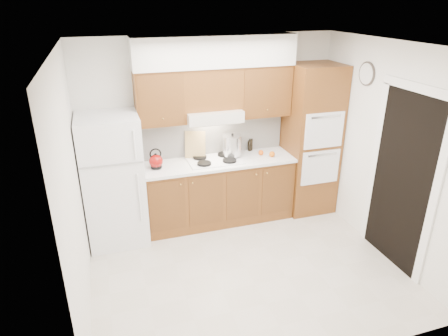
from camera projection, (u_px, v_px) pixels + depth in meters
name	position (u px, v px, depth m)	size (l,w,h in m)	color
floor	(245.00, 267.00, 4.87)	(3.60, 3.60, 0.00)	beige
ceiling	(251.00, 46.00, 3.85)	(3.60, 3.60, 0.00)	white
wall_back	(210.00, 130.00, 5.67)	(3.60, 0.02, 2.60)	white
wall_left	(73.00, 192.00, 3.86)	(0.02, 3.00, 2.60)	white
wall_right	(386.00, 152.00, 4.86)	(0.02, 3.00, 2.60)	white
fridge	(113.00, 180.00, 5.14)	(0.75, 0.72, 1.72)	white
base_cabinets	(218.00, 192.00, 5.75)	(2.11, 0.60, 0.90)	brown
countertop	(218.00, 162.00, 5.56)	(2.13, 0.62, 0.04)	white
backsplash	(212.00, 135.00, 5.70)	(2.11, 0.03, 0.56)	white
oven_cabinet	(311.00, 140.00, 5.86)	(0.70, 0.65, 2.20)	brown
upper_cab_left	(160.00, 97.00, 5.11)	(0.63, 0.33, 0.70)	brown
upper_cab_right	(263.00, 90.00, 5.51)	(0.73, 0.33, 0.70)	brown
range_hood	(213.00, 115.00, 5.36)	(0.75, 0.45, 0.15)	silver
upper_cab_over_hood	(211.00, 88.00, 5.27)	(0.75, 0.33, 0.55)	brown
soffit	(215.00, 51.00, 5.09)	(2.13, 0.36, 0.40)	silver
cooktop	(215.00, 160.00, 5.55)	(0.74, 0.50, 0.01)	white
doorway	(401.00, 182.00, 4.64)	(0.02, 0.90, 2.10)	black
wall_clock	(367.00, 74.00, 5.00)	(0.30, 0.30, 0.02)	#3F3833
kettle	(156.00, 161.00, 5.26)	(0.18, 0.18, 0.18)	maroon
cutting_board	(195.00, 145.00, 5.57)	(0.28, 0.02, 0.38)	tan
stock_pot	(232.00, 145.00, 5.63)	(0.27, 0.27, 0.28)	silver
condiment_a	(238.00, 145.00, 5.84)	(0.06, 0.06, 0.20)	black
condiment_b	(251.00, 145.00, 5.90)	(0.05, 0.05, 0.17)	black
condiment_c	(250.00, 146.00, 5.88)	(0.05, 0.05, 0.15)	black
orange_near	(272.00, 154.00, 5.67)	(0.08, 0.08, 0.08)	orange
orange_far	(261.00, 153.00, 5.73)	(0.07, 0.07, 0.07)	#E5500C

